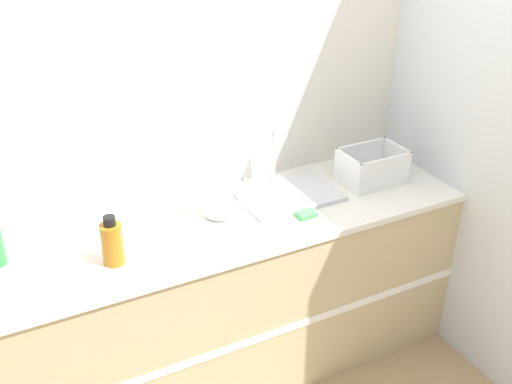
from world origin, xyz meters
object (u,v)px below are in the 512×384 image
at_px(paper_towel_roll, 218,190).
at_px(dish_rack, 372,169).
at_px(sink, 287,191).
at_px(bottle_amber, 112,243).

relative_size(paper_towel_roll, dish_rack, 0.86).
height_order(sink, dish_rack, sink).
xyz_separation_m(paper_towel_roll, dish_rack, (0.84, -0.02, -0.07)).
xyz_separation_m(sink, dish_rack, (0.46, -0.06, 0.05)).
height_order(dish_rack, bottle_amber, bottle_amber).
xyz_separation_m(sink, paper_towel_roll, (-0.38, -0.04, 0.12)).
distance_m(sink, paper_towel_roll, 0.40).
height_order(sink, paper_towel_roll, sink).
xyz_separation_m(sink, bottle_amber, (-0.90, -0.18, 0.07)).
bearing_deg(paper_towel_roll, bottle_amber, -164.57).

